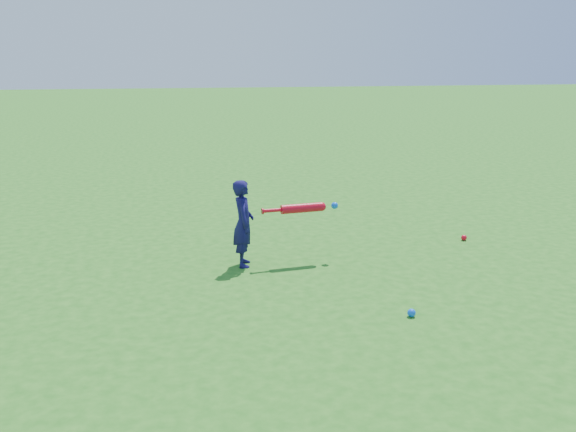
# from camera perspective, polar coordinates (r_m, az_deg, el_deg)

# --- Properties ---
(ground) EXTENTS (80.00, 80.00, 0.00)m
(ground) POSITION_cam_1_polar(r_m,az_deg,el_deg) (6.42, -8.40, -6.06)
(ground) COLOR #1F6518
(ground) RESTS_ON ground
(child) EXTENTS (0.26, 0.36, 0.93)m
(child) POSITION_cam_1_polar(r_m,az_deg,el_deg) (6.81, -3.99, -0.65)
(child) COLOR #140F49
(child) RESTS_ON ground
(ground_ball_red) EXTENTS (0.07, 0.07, 0.07)m
(ground_ball_red) POSITION_cam_1_polar(r_m,az_deg,el_deg) (8.12, 15.37, -1.87)
(ground_ball_red) COLOR red
(ground_ball_red) RESTS_ON ground
(ground_ball_blue) EXTENTS (0.07, 0.07, 0.07)m
(ground_ball_blue) POSITION_cam_1_polar(r_m,az_deg,el_deg) (5.70, 10.92, -8.45)
(ground_ball_blue) COLOR blue
(ground_ball_blue) RESTS_ON ground
(bat_swing) EXTENTS (0.87, 0.17, 0.10)m
(bat_swing) POSITION_cam_1_polar(r_m,az_deg,el_deg) (6.92, 1.53, 0.73)
(bat_swing) COLOR red
(bat_swing) RESTS_ON ground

